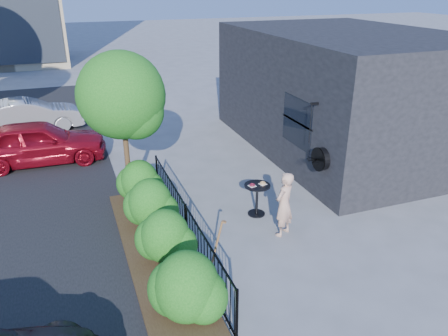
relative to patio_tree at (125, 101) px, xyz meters
name	(u,v)px	position (x,y,z in m)	size (l,w,h in m)	color
ground	(248,235)	(2.24, -2.76, -2.76)	(120.00, 120.00, 0.00)	gray
shop_building	(344,91)	(7.73, 1.74, -0.76)	(6.22, 9.00, 4.00)	black
fence	(186,226)	(0.74, -2.76, -2.20)	(0.05, 6.05, 1.10)	black
planting_bed	(156,252)	(0.04, -2.76, -2.72)	(1.30, 6.00, 0.08)	#382616
shrubs	(158,223)	(0.14, -2.66, -2.06)	(1.10, 5.60, 1.24)	#186116
patio_tree	(125,101)	(0.00, 0.00, 0.00)	(2.20, 2.20, 3.94)	#3F2B19
cafe_table	(257,194)	(2.82, -1.92, -2.19)	(0.66, 0.66, 0.88)	black
woman	(284,204)	(3.01, -2.99, -1.98)	(0.57, 0.38, 1.57)	tan
shovel	(214,253)	(0.98, -3.94, -2.21)	(0.43, 0.16, 1.27)	brown
car_red	(38,142)	(-2.40, 3.66, -2.05)	(1.68, 4.18, 1.43)	maroon
car_silver	(28,116)	(-2.83, 7.21, -2.11)	(1.39, 3.98, 1.31)	#A7A7AC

